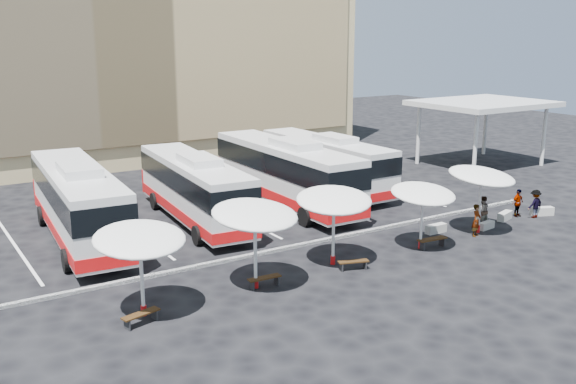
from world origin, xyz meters
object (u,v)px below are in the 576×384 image
conc_bench_2 (505,216)px  conc_bench_3 (542,211)px  bus_3 (325,161)px  wood_bench_3 (432,241)px  wood_bench_0 (141,316)px  conc_bench_0 (436,229)px  bus_0 (78,200)px  bus_1 (194,187)px  wood_bench_1 (264,279)px  passenger_0 (476,220)px  bus_2 (285,171)px  sunshade_4 (482,176)px  sunshade_0 (140,239)px  sunshade_1 (255,215)px  passenger_3 (535,204)px  passenger_2 (518,203)px  wood_bench_2 (353,263)px  sunshade_3 (423,194)px  conc_bench_1 (486,225)px  passenger_1 (483,211)px  sunshade_2 (334,200)px

conc_bench_2 → conc_bench_3: size_ratio=0.93×
bus_3 → wood_bench_3: bearing=-102.4°
wood_bench_0 → conc_bench_3: 25.15m
wood_bench_0 → conc_bench_0: (17.33, 2.28, -0.12)m
bus_0 → wood_bench_0: bus_0 is taller
bus_1 → wood_bench_1: bus_1 is taller
wood_bench_3 → passenger_0: 3.38m
bus_1 → bus_2: (6.26, 0.23, 0.16)m
wood_bench_0 → conc_bench_2: size_ratio=1.24×
bus_3 → sunshade_4: 12.46m
sunshade_0 → passenger_0: sunshade_0 is taller
sunshade_1 → conc_bench_0: sunshade_1 is taller
sunshade_0 → passenger_3: 24.06m
passenger_0 → wood_bench_3: bearing=161.5°
passenger_2 → wood_bench_1: bearing=-178.8°
bus_2 → wood_bench_2: bearing=-105.8°
sunshade_3 → passenger_2: size_ratio=2.14×
bus_3 → conc_bench_3: 14.11m
sunshade_0 → bus_2: bearing=39.3°
wood_bench_3 → conc_bench_1: wood_bench_3 is taller
bus_1 → bus_2: bus_2 is taller
sunshade_4 → conc_bench_3: 6.49m
wood_bench_3 → passenger_0: bearing=3.0°
bus_0 → conc_bench_3: 26.29m
passenger_0 → conc_bench_0: bearing=110.7°
wood_bench_2 → conc_bench_2: bearing=7.7°
passenger_0 → wood_bench_1: bearing=158.9°
conc_bench_1 → passenger_1: size_ratio=0.64×
passenger_1 → bus_1: bearing=-24.7°
sunshade_0 → sunshade_3: 14.43m
sunshade_4 → conc_bench_0: bearing=149.4°
bus_3 → passenger_0: 12.77m
sunshade_1 → bus_0: bearing=113.5°
passenger_3 → sunshade_3: bearing=3.1°
sunshade_2 → wood_bench_3: 6.26m
wood_bench_1 → passenger_0: (13.03, 0.08, 0.52)m
wood_bench_2 → passenger_1: bearing=9.0°
conc_bench_0 → passenger_0: passenger_0 is taller
sunshade_4 → conc_bench_0: sunshade_4 is taller
conc_bench_2 → sunshade_0: bearing=-176.8°
sunshade_3 → wood_bench_3: sunshade_3 is taller
sunshade_4 → wood_bench_3: sunshade_4 is taller
sunshade_3 → wood_bench_0: 15.02m
bus_1 → wood_bench_0: bearing=-117.9°
sunshade_4 → passenger_1: bearing=32.9°
sunshade_3 → conc_bench_0: size_ratio=2.84×
bus_3 → wood_bench_1: size_ratio=8.35×
conc_bench_2 → passenger_3: size_ratio=0.74×
conc_bench_0 → passenger_3: passenger_3 is taller
wood_bench_1 → passenger_2: size_ratio=0.90×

